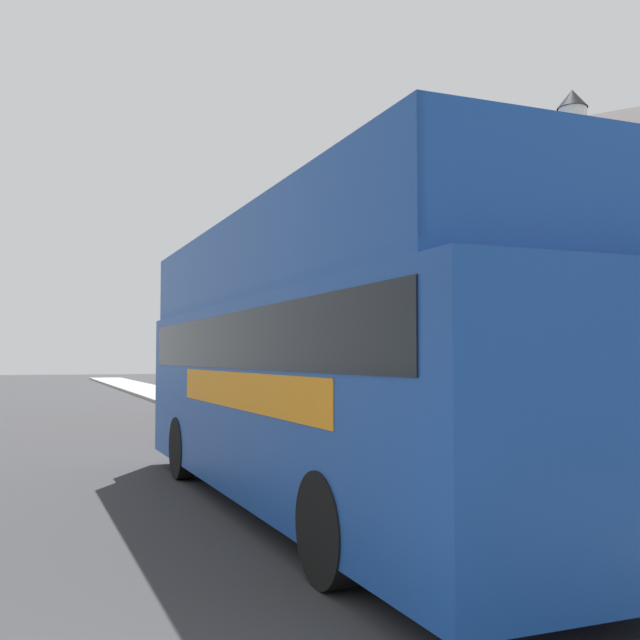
{
  "coord_description": "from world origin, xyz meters",
  "views": [
    {
      "loc": [
        0.38,
        -3.18,
        2.06
      ],
      "look_at": [
        4.19,
        6.64,
        2.59
      ],
      "focal_mm": 42.0,
      "sensor_mm": 36.0,
      "label": 1
    }
  ],
  "objects_px": {
    "lamp_post_third": "(235,312)",
    "tour_bus": "(311,377)",
    "pedestrian_third": "(542,421)",
    "lamp_post_second": "(323,292)",
    "parked_car_ahead_of_bus": "(222,417)",
    "lamp_post_nearest": "(574,225)"
  },
  "relations": [
    {
      "from": "lamp_post_nearest",
      "to": "lamp_post_third",
      "type": "distance_m",
      "value": 15.32
    },
    {
      "from": "parked_car_ahead_of_bus",
      "to": "tour_bus",
      "type": "bearing_deg",
      "value": -96.67
    },
    {
      "from": "tour_bus",
      "to": "parked_car_ahead_of_bus",
      "type": "xyz_separation_m",
      "value": [
        0.61,
        7.53,
        -1.11
      ]
    },
    {
      "from": "pedestrian_third",
      "to": "lamp_post_second",
      "type": "height_order",
      "value": "lamp_post_second"
    },
    {
      "from": "parked_car_ahead_of_bus",
      "to": "lamp_post_second",
      "type": "height_order",
      "value": "lamp_post_second"
    },
    {
      "from": "pedestrian_third",
      "to": "lamp_post_third",
      "type": "bearing_deg",
      "value": 91.14
    },
    {
      "from": "lamp_post_second",
      "to": "parked_car_ahead_of_bus",
      "type": "bearing_deg",
      "value": 121.42
    },
    {
      "from": "tour_bus",
      "to": "pedestrian_third",
      "type": "relative_size",
      "value": 5.85
    },
    {
      "from": "lamp_post_second",
      "to": "tour_bus",
      "type": "bearing_deg",
      "value": -113.17
    },
    {
      "from": "lamp_post_nearest",
      "to": "lamp_post_second",
      "type": "height_order",
      "value": "lamp_post_nearest"
    },
    {
      "from": "pedestrian_third",
      "to": "tour_bus",
      "type": "bearing_deg",
      "value": 146.9
    },
    {
      "from": "tour_bus",
      "to": "lamp_post_third",
      "type": "height_order",
      "value": "lamp_post_third"
    },
    {
      "from": "parked_car_ahead_of_bus",
      "to": "lamp_post_third",
      "type": "relative_size",
      "value": 0.84
    },
    {
      "from": "tour_bus",
      "to": "lamp_post_third",
      "type": "bearing_deg",
      "value": 79.18
    },
    {
      "from": "parked_car_ahead_of_bus",
      "to": "pedestrian_third",
      "type": "bearing_deg",
      "value": -80.25
    },
    {
      "from": "lamp_post_third",
      "to": "tour_bus",
      "type": "bearing_deg",
      "value": -100.03
    },
    {
      "from": "tour_bus",
      "to": "lamp_post_nearest",
      "type": "bearing_deg",
      "value": -50.22
    },
    {
      "from": "pedestrian_third",
      "to": "lamp_post_second",
      "type": "distance_m",
      "value": 7.02
    },
    {
      "from": "lamp_post_second",
      "to": "lamp_post_third",
      "type": "xyz_separation_m",
      "value": [
        0.09,
        7.66,
        0.03
      ]
    },
    {
      "from": "tour_bus",
      "to": "lamp_post_second",
      "type": "relative_size",
      "value": 2.26
    },
    {
      "from": "pedestrian_third",
      "to": "lamp_post_nearest",
      "type": "bearing_deg",
      "value": -104.95
    },
    {
      "from": "tour_bus",
      "to": "pedestrian_third",
      "type": "xyz_separation_m",
      "value": [
        2.53,
        -1.65,
        -0.53
      ]
    }
  ]
}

